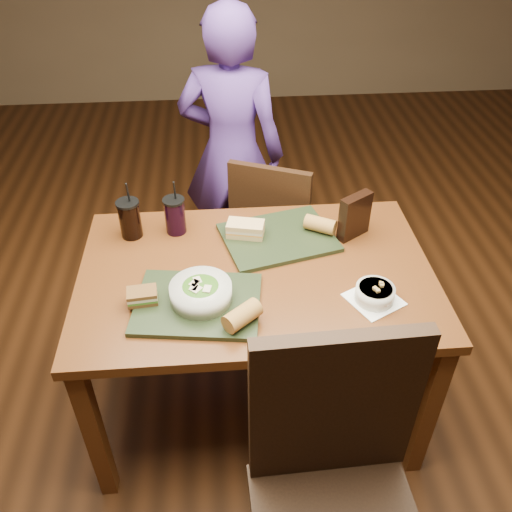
% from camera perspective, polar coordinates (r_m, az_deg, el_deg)
% --- Properties ---
extents(ground, '(6.00, 6.00, 0.00)m').
position_cam_1_polar(ground, '(2.54, 0.00, -14.71)').
color(ground, '#381C0B').
rests_on(ground, ground).
extents(dining_table, '(1.30, 0.85, 0.75)m').
position_cam_1_polar(dining_table, '(2.05, 0.00, -3.53)').
color(dining_table, '#572C11').
rests_on(dining_table, ground).
extents(chair_near, '(0.48, 0.48, 1.07)m').
position_cam_1_polar(chair_near, '(1.64, 8.39, -22.77)').
color(chair_near, black).
rests_on(chair_near, ground).
extents(chair_far, '(0.50, 0.51, 0.88)m').
position_cam_1_polar(chair_far, '(2.65, 1.11, 2.89)').
color(chair_far, black).
rests_on(chair_far, ground).
extents(diner, '(0.61, 0.48, 1.47)m').
position_cam_1_polar(diner, '(2.79, -2.56, 10.71)').
color(diner, '#4A2B78').
rests_on(diner, ground).
extents(tray_near, '(0.46, 0.37, 0.02)m').
position_cam_1_polar(tray_near, '(1.85, -6.15, -5.01)').
color(tray_near, black).
rests_on(tray_near, dining_table).
extents(tray_far, '(0.49, 0.42, 0.02)m').
position_cam_1_polar(tray_far, '(2.14, 2.35, 1.95)').
color(tray_far, black).
rests_on(tray_far, dining_table).
extents(salad_bowl, '(0.21, 0.21, 0.07)m').
position_cam_1_polar(salad_bowl, '(1.83, -5.83, -3.75)').
color(salad_bowl, silver).
rests_on(salad_bowl, tray_near).
extents(soup_bowl, '(0.22, 0.22, 0.07)m').
position_cam_1_polar(soup_bowl, '(1.89, 12.40, -3.86)').
color(soup_bowl, white).
rests_on(soup_bowl, dining_table).
extents(sandwich_near, '(0.11, 0.08, 0.05)m').
position_cam_1_polar(sandwich_near, '(1.86, -11.88, -4.14)').
color(sandwich_near, '#593819').
rests_on(sandwich_near, tray_near).
extents(sandwich_far, '(0.16, 0.11, 0.06)m').
position_cam_1_polar(sandwich_far, '(2.12, -1.12, 2.87)').
color(sandwich_far, tan).
rests_on(sandwich_far, tray_far).
extents(baguette_near, '(0.14, 0.13, 0.06)m').
position_cam_1_polar(baguette_near, '(1.75, -1.46, -6.29)').
color(baguette_near, '#AD7533').
rests_on(baguette_near, tray_near).
extents(baguette_far, '(0.14, 0.11, 0.06)m').
position_cam_1_polar(baguette_far, '(2.16, 6.76, 3.30)').
color(baguette_far, '#AD7533').
rests_on(baguette_far, tray_far).
extents(cup_cola, '(0.09, 0.09, 0.24)m').
position_cam_1_polar(cup_cola, '(2.18, -13.14, 3.85)').
color(cup_cola, black).
rests_on(cup_cola, dining_table).
extents(cup_berry, '(0.09, 0.09, 0.23)m').
position_cam_1_polar(cup_berry, '(2.17, -8.52, 4.26)').
color(cup_berry, black).
rests_on(cup_berry, dining_table).
extents(chip_bag, '(0.14, 0.11, 0.18)m').
position_cam_1_polar(chip_bag, '(2.15, 10.34, 4.16)').
color(chip_bag, black).
rests_on(chip_bag, dining_table).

